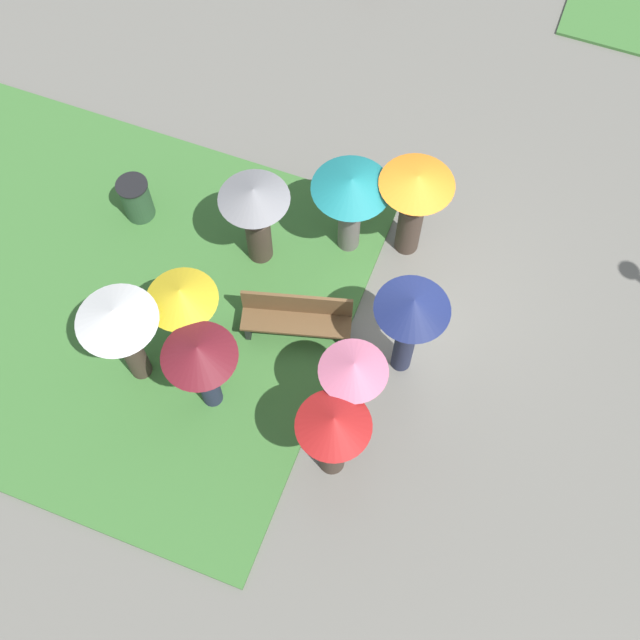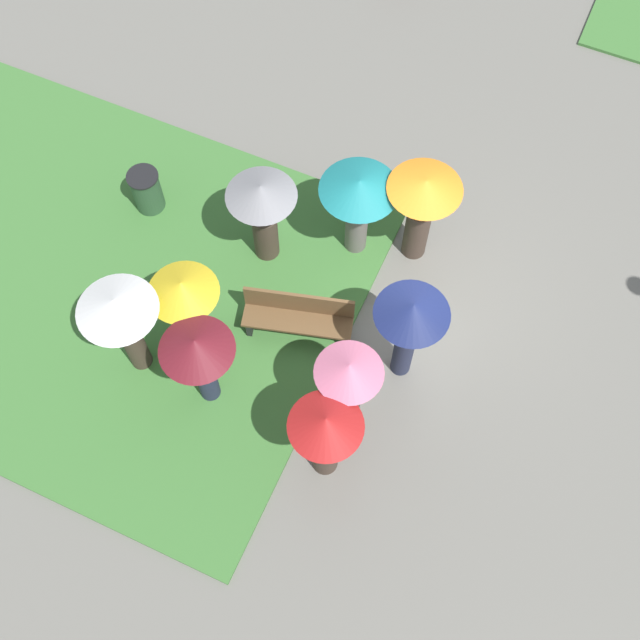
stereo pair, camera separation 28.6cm
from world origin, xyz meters
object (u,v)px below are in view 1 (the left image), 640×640
at_px(crowd_person_pink, 352,383).
at_px(crowd_person_yellow, 185,310).
at_px(crowd_person_maroon, 201,360).
at_px(crowd_person_white, 120,327).
at_px(park_bench, 297,317).
at_px(crowd_person_navy, 410,317).
at_px(crowd_person_orange, 414,200).
at_px(crowd_person_red, 333,433).
at_px(trash_bin, 137,200).
at_px(crowd_person_grey, 256,212).
at_px(crowd_person_teal, 351,197).

bearing_deg(crowd_person_pink, crowd_person_yellow, -101.46).
bearing_deg(crowd_person_maroon, crowd_person_white, 27.57).
relative_size(park_bench, crowd_person_white, 0.85).
xyz_separation_m(crowd_person_pink, crowd_person_maroon, (-1.95, -0.48, 0.19)).
relative_size(crowd_person_navy, crowd_person_orange, 1.09).
height_order(park_bench, crowd_person_red, crowd_person_red).
bearing_deg(crowd_person_red, crowd_person_pink, -107.84).
distance_m(trash_bin, crowd_person_grey, 2.29).
relative_size(crowd_person_pink, crowd_person_red, 1.02).
bearing_deg(trash_bin, crowd_person_maroon, -46.04).
xyz_separation_m(crowd_person_pink, crowd_person_orange, (-0.14, 3.07, 0.04)).
distance_m(crowd_person_grey, crowd_person_red, 3.62).
distance_m(park_bench, crowd_person_maroon, 1.92).
bearing_deg(crowd_person_red, crowd_person_orange, -106.57).
xyz_separation_m(crowd_person_grey, crowd_person_yellow, (-0.27, -1.85, 0.01)).
bearing_deg(crowd_person_red, crowd_person_teal, -92.39).
distance_m(crowd_person_navy, crowd_person_grey, 2.89).
xyz_separation_m(crowd_person_white, crowd_person_grey, (0.87, 2.51, -0.30)).
relative_size(crowd_person_teal, crowd_person_yellow, 0.98).
bearing_deg(trash_bin, crowd_person_grey, -0.25).
relative_size(crowd_person_red, crowd_person_yellow, 1.03).
height_order(crowd_person_teal, crowd_person_orange, crowd_person_orange).
bearing_deg(crowd_person_orange, crowd_person_red, 154.72).
distance_m(trash_bin, crowd_person_navy, 5.07).
xyz_separation_m(crowd_person_grey, crowd_person_orange, (2.13, 1.02, 0.04)).
xyz_separation_m(crowd_person_white, crowd_person_red, (3.14, -0.30, -0.22)).
bearing_deg(crowd_person_white, trash_bin, -95.86).
bearing_deg(crowd_person_pink, park_bench, -136.60).
bearing_deg(crowd_person_teal, crowd_person_maroon, -125.72).
xyz_separation_m(park_bench, crowd_person_teal, (0.20, 1.73, 0.86)).
bearing_deg(crowd_person_pink, crowd_person_grey, -139.11).
height_order(crowd_person_navy, crowd_person_yellow, crowd_person_navy).
bearing_deg(crowd_person_yellow, crowd_person_grey, -41.73).
xyz_separation_m(crowd_person_grey, crowd_person_red, (2.27, -2.81, 0.08)).
bearing_deg(crowd_person_teal, crowd_person_orange, 0.88).
bearing_deg(crowd_person_navy, crowd_person_grey, 77.28).
xyz_separation_m(park_bench, crowd_person_white, (-1.92, -1.47, 1.06)).
bearing_deg(crowd_person_teal, crowd_person_white, -142.93).
height_order(trash_bin, crowd_person_navy, crowd_person_navy).
relative_size(crowd_person_navy, crowd_person_grey, 1.12).
height_order(crowd_person_navy, crowd_person_pink, crowd_person_navy).
relative_size(crowd_person_grey, crowd_person_teal, 1.02).
height_order(crowd_person_white, crowd_person_navy, crowd_person_navy).
relative_size(park_bench, crowd_person_red, 0.91).
bearing_deg(crowd_person_navy, park_bench, 99.33).
distance_m(park_bench, crowd_person_pink, 1.75).
relative_size(trash_bin, crowd_person_pink, 0.44).
xyz_separation_m(crowd_person_navy, crowd_person_grey, (-2.70, 0.99, -0.29)).
xyz_separation_m(trash_bin, crowd_person_yellow, (1.87, -1.86, 0.81)).
xyz_separation_m(crowd_person_teal, crowd_person_red, (1.03, -3.50, -0.01)).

